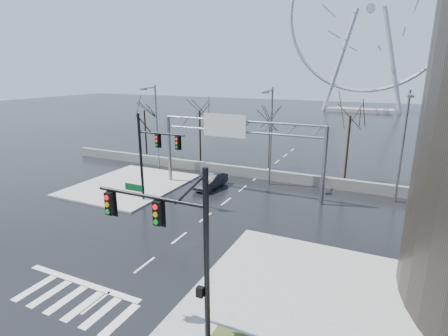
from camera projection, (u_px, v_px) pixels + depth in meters
The scene contains 17 objects.
ground at pixel (145, 265), 21.48m from camera, with size 260.00×260.00×0.00m, color black.
sidewalk_right_ext at pixel (315, 288), 19.11m from camera, with size 12.00×10.00×0.15m, color gray.
sidewalk_far at pixel (131, 185), 36.42m from camera, with size 10.00×12.00×0.15m, color gray.
barrier_wall at pixel (256, 173), 38.78m from camera, with size 52.00×0.50×1.10m, color slate.
signal_mast_near at pixel (177, 236), 14.55m from camera, with size 5.52×0.41×8.00m.
signal_mast_far at pixel (151, 151), 30.40m from camera, with size 4.72×0.41×8.00m.
sign_gantry at pixel (236, 140), 33.29m from camera, with size 16.36×0.40×7.60m.
streetlight_left at pixel (155, 121), 40.65m from camera, with size 0.50×2.55×10.00m.
streetlight_mid at pixel (270, 129), 34.93m from camera, with size 0.50×2.55×10.00m.
streetlight_right at pixel (404, 139), 30.02m from camera, with size 0.50×2.55×10.00m.
tree_far_left at pixel (145, 116), 48.28m from camera, with size 3.50×3.50×7.00m.
tree_left at pixel (200, 117), 44.05m from camera, with size 3.75×3.75×7.50m.
tree_center at pixel (270, 126), 41.46m from camera, with size 3.25×3.25×6.50m.
tree_right at pixel (350, 123), 36.63m from camera, with size 3.90×3.90×7.80m.
tree_far_right at pixel (436, 136), 34.01m from camera, with size 3.40×3.40×6.80m.
ferris_wheel at pixel (370, 16), 95.31m from camera, with size 45.00×6.00×50.91m.
car at pixel (211, 181), 35.52m from camera, with size 1.57×4.49×1.48m, color black.
Camera 1 is at (12.53, -15.21, 11.51)m, focal length 28.00 mm.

